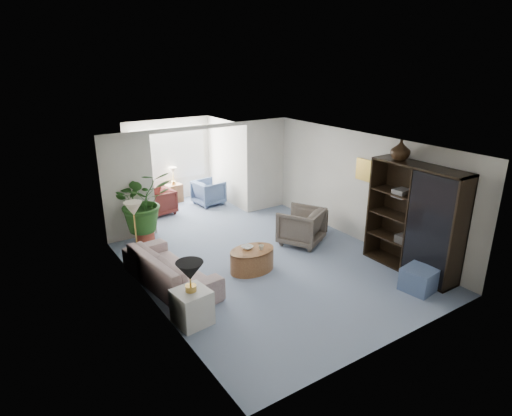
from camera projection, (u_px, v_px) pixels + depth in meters
floor at (272, 267)px, 8.81m from camera, size 6.00×6.00×0.00m
sunroom_floor at (187, 210)px, 12.03m from camera, size 2.60×2.60×0.00m
back_pier_left at (128, 188)px, 9.76m from camera, size 1.20×0.12×2.50m
back_pier_right at (266, 165)px, 11.73m from camera, size 1.20×0.12×2.50m
back_header at (201, 127)px, 10.34m from camera, size 2.60×0.12×0.10m
window_pane at (169, 154)px, 12.41m from camera, size 2.20×0.02×1.50m
window_blinds at (169, 154)px, 12.39m from camera, size 2.20×0.02×1.50m
framed_picture at (367, 171)px, 9.43m from camera, size 0.04×0.50×0.40m
sofa at (170, 268)px, 8.02m from camera, size 1.15×2.36×0.66m
end_table at (192, 307)px, 6.87m from camera, size 0.59×0.59×0.58m
table_lamp at (190, 271)px, 6.66m from camera, size 0.44×0.44×0.30m
floor_lamp at (133, 209)px, 8.41m from camera, size 0.36×0.36×0.28m
coffee_table at (252, 260)px, 8.60m from camera, size 1.16×1.16×0.45m
coffee_bowl at (247, 247)px, 8.57m from camera, size 0.27×0.27×0.05m
coffee_cup at (261, 248)px, 8.50m from camera, size 0.13×0.13×0.10m
wingback_chair at (301, 226)px, 9.78m from camera, size 1.21×1.23×0.83m
side_table_dark at (316, 221)px, 10.43m from camera, size 0.52×0.44×0.57m
entertainment_cabinet at (414, 219)px, 8.34m from camera, size 0.52×1.95×2.17m
cabinet_urn at (401, 150)px, 8.31m from camera, size 0.38×0.38×0.40m
ottoman at (419, 279)px, 7.87m from camera, size 0.61×0.61×0.43m
plant_pot at (146, 237)px, 9.87m from camera, size 0.40×0.40×0.32m
house_plant at (143, 201)px, 9.58m from camera, size 1.26×1.10×1.41m
sunroom_chair_blue at (209, 192)px, 12.40m from camera, size 0.86×0.84×0.71m
sunroom_chair_maroon at (159, 202)px, 11.63m from camera, size 0.83×0.81×0.68m
sunroom_table at (174, 193)px, 12.63m from camera, size 0.47×0.39×0.53m
shelf_clutter at (417, 221)px, 8.24m from camera, size 0.30×1.05×1.06m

